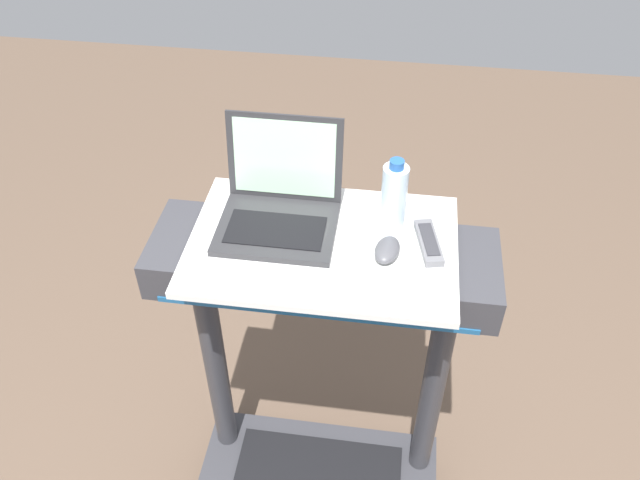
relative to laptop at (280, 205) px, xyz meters
The scene contains 5 objects.
desk_board 0.15m from the laptop, 29.39° to the right, with size 0.68×0.46×0.02m, color white.
laptop is the anchor object (origin of this frame).
computer_mouse 0.30m from the laptop, 18.39° to the right, with size 0.06×0.10×0.03m, color #4C4C51.
water_bottle 0.29m from the laptop, ahead, with size 0.07×0.07×0.21m.
tv_remote 0.39m from the laptop, ahead, with size 0.08×0.17×0.02m.
Camera 1 is at (0.16, -0.51, 2.23)m, focal length 36.65 mm.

